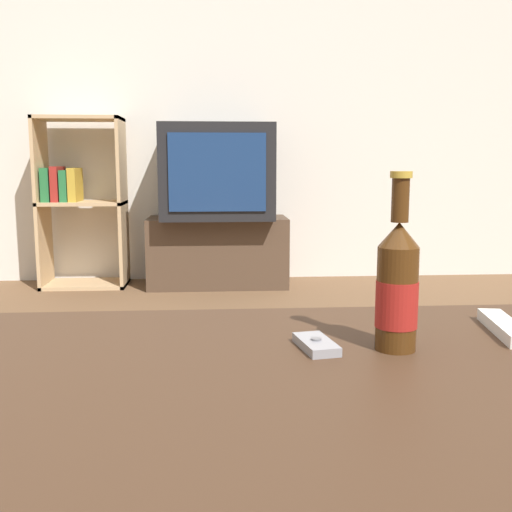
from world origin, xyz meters
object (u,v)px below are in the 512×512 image
beer_bottle (395,287)px  cell_phone (314,344)px  remote_control (503,327)px  bookshelf (77,198)px  television (217,172)px  tv_stand (217,252)px

beer_bottle → cell_phone: 0.15m
cell_phone → remote_control: bearing=0.4°
bookshelf → television: bearing=-3.2°
tv_stand → cell_phone: 2.67m
bookshelf → beer_bottle: bookshelf is taller
tv_stand → remote_control: remote_control is taller
tv_stand → television: size_ratio=1.28×
tv_stand → bookshelf: 0.88m
television → cell_phone: size_ratio=6.15×
television → beer_bottle: size_ratio=2.36×
bookshelf → beer_bottle: bearing=-68.4°
bookshelf → remote_control: 2.93m
bookshelf → cell_phone: size_ratio=9.55×
television → cell_phone: bearing=-87.1°
television → bookshelf: (-0.82, 0.05, -0.15)m
bookshelf → cell_phone: bearing=-70.5°
tv_stand → cell_phone: (0.14, -2.66, 0.25)m
bookshelf → remote_control: size_ratio=5.31×
tv_stand → cell_phone: cell_phone is taller
tv_stand → bookshelf: bookshelf is taller
cell_phone → remote_control: (0.33, 0.06, 0.00)m
beer_bottle → television: bearing=95.5°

